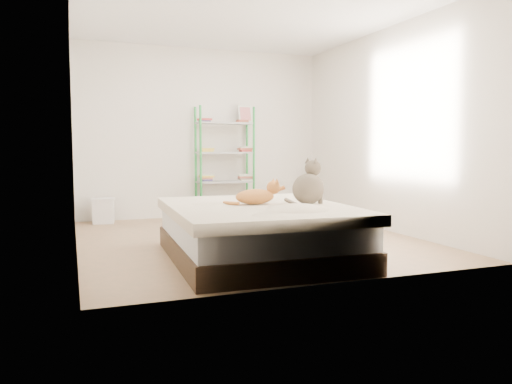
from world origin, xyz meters
name	(u,v)px	position (x,y,z in m)	size (l,w,h in m)	color
room	(247,128)	(0.00, 0.00, 1.30)	(3.81, 4.21, 2.61)	tan
bed	(257,232)	(-0.26, -1.05, 0.26)	(1.72, 2.11, 0.52)	#452F1E
orange_cat	(255,195)	(-0.26, -0.99, 0.62)	(0.47, 0.25, 0.19)	#F1A355
grey_cat	(308,182)	(0.22, -1.18, 0.74)	(0.32, 0.38, 0.44)	#83745C
shelf_unit	(225,164)	(0.31, 1.88, 0.83)	(0.90, 0.36, 1.74)	green
cardboard_box	(280,213)	(0.70, 0.64, 0.19)	(0.67, 0.69, 0.44)	olive
white_bin	(104,211)	(-1.51, 1.85, 0.18)	(0.35, 0.32, 0.36)	white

